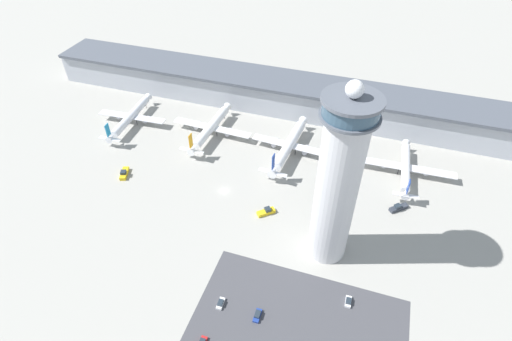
# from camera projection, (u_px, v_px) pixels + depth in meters

# --- Properties ---
(ground_plane) EXTENTS (1000.00, 1000.00, 0.00)m
(ground_plane) POSITION_uv_depth(u_px,v_px,m) (224.00, 191.00, 165.20)
(ground_plane) COLOR #9E9B93
(terminal_building) EXTENTS (245.48, 25.00, 16.64)m
(terminal_building) POSITION_uv_depth(u_px,v_px,m) (273.00, 92.00, 209.93)
(terminal_building) COLOR #A3A8B2
(terminal_building) RESTS_ON ground
(control_tower) EXTENTS (16.73, 16.73, 66.76)m
(control_tower) POSITION_uv_depth(u_px,v_px,m) (338.00, 182.00, 121.31)
(control_tower) COLOR #BCBCC1
(control_tower) RESTS_ON ground
(parking_lot_surface) EXTENTS (64.00, 40.00, 0.01)m
(parking_lot_surface) POSITION_uv_depth(u_px,v_px,m) (298.00, 329.00, 120.00)
(parking_lot_surface) COLOR #424247
(parking_lot_surface) RESTS_ON ground
(airplane_gate_alpha) EXTENTS (35.49, 41.47, 12.44)m
(airplane_gate_alpha) POSITION_uv_depth(u_px,v_px,m) (131.00, 117.00, 199.46)
(airplane_gate_alpha) COLOR silver
(airplane_gate_alpha) RESTS_ON ground
(airplane_gate_bravo) EXTENTS (39.95, 41.55, 13.42)m
(airplane_gate_bravo) POSITION_uv_depth(u_px,v_px,m) (211.00, 128.00, 192.09)
(airplane_gate_bravo) COLOR white
(airplane_gate_bravo) RESTS_ON ground
(airplane_gate_charlie) EXTENTS (35.80, 44.30, 14.07)m
(airplane_gate_charlie) POSITION_uv_depth(u_px,v_px,m) (289.00, 145.00, 181.40)
(airplane_gate_charlie) COLOR white
(airplane_gate_charlie) RESTS_ON ground
(airplane_gate_delta) EXTENTS (41.78, 37.53, 11.87)m
(airplane_gate_delta) POSITION_uv_depth(u_px,v_px,m) (406.00, 168.00, 169.95)
(airplane_gate_delta) COLOR white
(airplane_gate_delta) RESTS_ON ground
(service_truck_catering) EXTENTS (7.39, 6.87, 2.68)m
(service_truck_catering) POSITION_uv_depth(u_px,v_px,m) (398.00, 208.00, 156.70)
(service_truck_catering) COLOR black
(service_truck_catering) RESTS_ON ground
(service_truck_fuel) EXTENTS (6.99, 6.58, 2.61)m
(service_truck_fuel) POSITION_uv_depth(u_px,v_px,m) (266.00, 212.00, 155.09)
(service_truck_fuel) COLOR black
(service_truck_fuel) RESTS_ON ground
(service_truck_baggage) EXTENTS (5.01, 8.16, 2.78)m
(service_truck_baggage) POSITION_uv_depth(u_px,v_px,m) (124.00, 173.00, 172.10)
(service_truck_baggage) COLOR black
(service_truck_baggage) RESTS_ON ground
(car_grey_coupe) EXTENTS (1.94, 4.24, 1.43)m
(car_grey_coupe) POSITION_uv_depth(u_px,v_px,m) (221.00, 303.00, 125.73)
(car_grey_coupe) COLOR black
(car_grey_coupe) RESTS_ON ground
(car_white_wagon) EXTENTS (1.96, 4.61, 1.50)m
(car_white_wagon) POSITION_uv_depth(u_px,v_px,m) (257.00, 315.00, 122.62)
(car_white_wagon) COLOR black
(car_white_wagon) RESTS_ON ground
(car_navy_sedan) EXTENTS (1.94, 4.10, 1.44)m
(car_navy_sedan) POSITION_uv_depth(u_px,v_px,m) (348.00, 302.00, 126.21)
(car_navy_sedan) COLOR black
(car_navy_sedan) RESTS_ON ground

